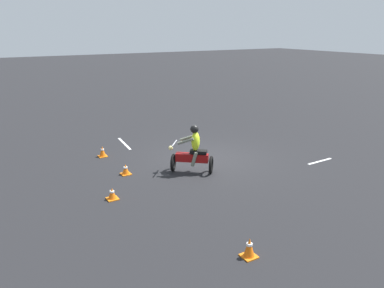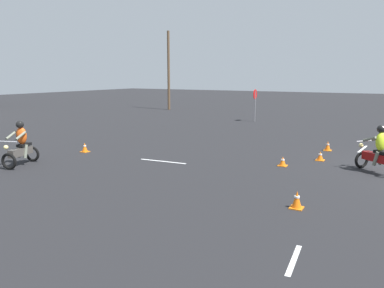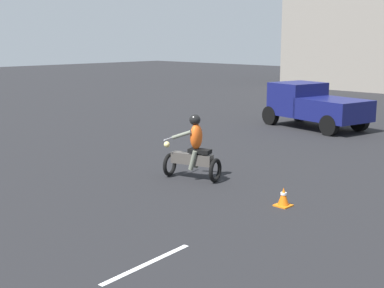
{
  "view_description": "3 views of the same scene",
  "coord_description": "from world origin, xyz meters",
  "px_view_note": "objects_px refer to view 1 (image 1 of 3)",
  "views": [
    {
      "loc": [
        -11.07,
        7.33,
        4.68
      ],
      "look_at": [
        -0.85,
        1.26,
        1.0
      ],
      "focal_mm": 35.0,
      "sensor_mm": 36.0,
      "label": 1
    },
    {
      "loc": [
        -14.8,
        0.63,
        3.3
      ],
      "look_at": [
        -3.51,
        7.0,
        0.9
      ],
      "focal_mm": 35.0,
      "sensor_mm": 36.0,
      "label": 2
    },
    {
      "loc": [
        2.97,
        3.4,
        3.5
      ],
      "look_at": [
        -6.17,
        12.75,
        0.9
      ],
      "focal_mm": 50.0,
      "sensor_mm": 36.0,
      "label": 3
    }
  ],
  "objects_px": {
    "traffic_cone_mid_left": "(112,194)",
    "traffic_cone_far_right": "(126,170)",
    "traffic_cone_near_right": "(102,152)",
    "motorcycle_rider_foreground": "(193,152)",
    "traffic_cone_near_left": "(249,248)"
  },
  "relations": [
    {
      "from": "traffic_cone_mid_left",
      "to": "traffic_cone_far_right",
      "type": "distance_m",
      "value": 1.91
    },
    {
      "from": "traffic_cone_near_right",
      "to": "traffic_cone_far_right",
      "type": "xyz_separation_m",
      "value": [
        -2.17,
        -0.09,
        -0.03
      ]
    },
    {
      "from": "motorcycle_rider_foreground",
      "to": "traffic_cone_near_left",
      "type": "distance_m",
      "value": 5.11
    },
    {
      "from": "motorcycle_rider_foreground",
      "to": "traffic_cone_near_right",
      "type": "distance_m",
      "value": 3.84
    },
    {
      "from": "traffic_cone_far_right",
      "to": "traffic_cone_near_right",
      "type": "bearing_deg",
      "value": 2.48
    },
    {
      "from": "motorcycle_rider_foreground",
      "to": "traffic_cone_mid_left",
      "type": "relative_size",
      "value": 4.75
    },
    {
      "from": "motorcycle_rider_foreground",
      "to": "traffic_cone_mid_left",
      "type": "distance_m",
      "value": 3.19
    },
    {
      "from": "traffic_cone_mid_left",
      "to": "traffic_cone_near_left",
      "type": "bearing_deg",
      "value": -159.64
    },
    {
      "from": "traffic_cone_near_right",
      "to": "traffic_cone_far_right",
      "type": "relative_size",
      "value": 1.17
    },
    {
      "from": "motorcycle_rider_foreground",
      "to": "traffic_cone_near_right",
      "type": "relative_size",
      "value": 3.95
    },
    {
      "from": "traffic_cone_near_left",
      "to": "traffic_cone_mid_left",
      "type": "relative_size",
      "value": 1.29
    },
    {
      "from": "traffic_cone_near_left",
      "to": "traffic_cone_mid_left",
      "type": "xyz_separation_m",
      "value": [
        4.22,
        1.57,
        -0.05
      ]
    },
    {
      "from": "motorcycle_rider_foreground",
      "to": "traffic_cone_mid_left",
      "type": "xyz_separation_m",
      "value": [
        -0.64,
        3.07,
        -0.56
      ]
    },
    {
      "from": "motorcycle_rider_foreground",
      "to": "traffic_cone_far_right",
      "type": "height_order",
      "value": "motorcycle_rider_foreground"
    },
    {
      "from": "motorcycle_rider_foreground",
      "to": "traffic_cone_near_left",
      "type": "height_order",
      "value": "motorcycle_rider_foreground"
    }
  ]
}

